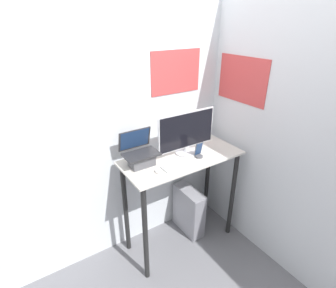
{
  "coord_description": "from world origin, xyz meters",
  "views": [
    {
      "loc": [
        -1.33,
        -1.53,
        2.29
      ],
      "look_at": [
        -0.17,
        0.26,
        1.26
      ],
      "focal_mm": 28.0,
      "sensor_mm": 36.0,
      "label": 1
    }
  ],
  "objects_px": {
    "mouse": "(157,171)",
    "computer_tower": "(189,210)",
    "keyboard": "(178,165)",
    "cell_phone": "(199,152)",
    "monitor": "(187,134)",
    "laptop": "(140,156)"
  },
  "relations": [
    {
      "from": "monitor",
      "to": "cell_phone",
      "type": "distance_m",
      "value": 0.21
    },
    {
      "from": "laptop",
      "to": "monitor",
      "type": "height_order",
      "value": "monitor"
    },
    {
      "from": "monitor",
      "to": "keyboard",
      "type": "xyz_separation_m",
      "value": [
        -0.22,
        -0.17,
        -0.19
      ]
    },
    {
      "from": "laptop",
      "to": "monitor",
      "type": "relative_size",
      "value": 0.5
    },
    {
      "from": "keyboard",
      "to": "mouse",
      "type": "distance_m",
      "value": 0.22
    },
    {
      "from": "computer_tower",
      "to": "cell_phone",
      "type": "bearing_deg",
      "value": -105.32
    },
    {
      "from": "monitor",
      "to": "mouse",
      "type": "xyz_separation_m",
      "value": [
        -0.43,
        -0.16,
        -0.19
      ]
    },
    {
      "from": "mouse",
      "to": "computer_tower",
      "type": "height_order",
      "value": "mouse"
    },
    {
      "from": "monitor",
      "to": "computer_tower",
      "type": "bearing_deg",
      "value": 23.53
    },
    {
      "from": "monitor",
      "to": "keyboard",
      "type": "height_order",
      "value": "monitor"
    },
    {
      "from": "laptop",
      "to": "computer_tower",
      "type": "height_order",
      "value": "laptop"
    },
    {
      "from": "monitor",
      "to": "cell_phone",
      "type": "height_order",
      "value": "monitor"
    },
    {
      "from": "monitor",
      "to": "computer_tower",
      "type": "xyz_separation_m",
      "value": [
        0.1,
        0.04,
        -1.0
      ]
    },
    {
      "from": "keyboard",
      "to": "mouse",
      "type": "xyz_separation_m",
      "value": [
        -0.21,
        0.01,
        0.0
      ]
    },
    {
      "from": "mouse",
      "to": "cell_phone",
      "type": "relative_size",
      "value": 0.39
    },
    {
      "from": "keyboard",
      "to": "computer_tower",
      "type": "bearing_deg",
      "value": 33.71
    },
    {
      "from": "laptop",
      "to": "mouse",
      "type": "bearing_deg",
      "value": -74.7
    },
    {
      "from": "laptop",
      "to": "mouse",
      "type": "height_order",
      "value": "laptop"
    },
    {
      "from": "keyboard",
      "to": "cell_phone",
      "type": "height_order",
      "value": "cell_phone"
    },
    {
      "from": "laptop",
      "to": "computer_tower",
      "type": "relative_size",
      "value": 0.57
    },
    {
      "from": "keyboard",
      "to": "computer_tower",
      "type": "xyz_separation_m",
      "value": [
        0.31,
        0.21,
        -0.81
      ]
    },
    {
      "from": "mouse",
      "to": "computer_tower",
      "type": "bearing_deg",
      "value": 20.95
    }
  ]
}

